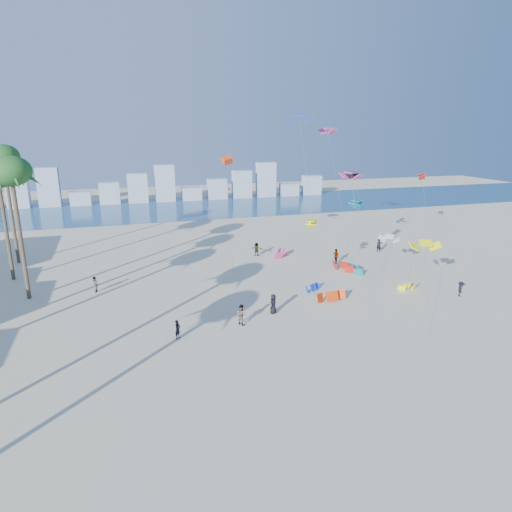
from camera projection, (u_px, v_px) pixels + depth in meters
name	position (u px, v px, depth m)	size (l,w,h in m)	color
ground	(285.00, 389.00, 29.48)	(220.00, 220.00, 0.00)	beige
ocean	(164.00, 208.00, 95.54)	(220.00, 220.00, 0.00)	navy
kitesurfer_near	(178.00, 329.00, 36.40)	(0.58, 0.38, 1.60)	black
kitesurfer_mid	(241.00, 314.00, 39.00)	(0.89, 0.69, 1.83)	gray
kitesurfers_far	(294.00, 267.00, 52.31)	(37.66, 21.88, 1.91)	black
grounded_kites	(330.00, 273.00, 51.45)	(12.36, 19.29, 1.06)	#0D37E5
flying_kites	(332.00, 169.00, 51.45)	(31.06, 27.72, 18.62)	#FFF60D
distant_skyline	(154.00, 188.00, 103.53)	(85.00, 3.00, 8.40)	#9EADBF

